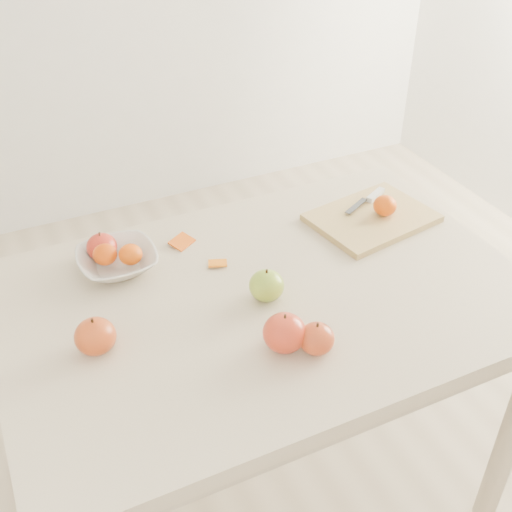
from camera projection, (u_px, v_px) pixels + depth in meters
name	position (u px, v px, depth m)	size (l,w,h in m)	color
ground	(263.00, 488.00, 1.91)	(3.50, 3.50, 0.00)	#C6B293
table	(265.00, 325.00, 1.53)	(1.20, 0.80, 0.75)	beige
cutting_board	(372.00, 218.00, 1.71)	(0.31, 0.23, 0.02)	tan
board_tangerine	(385.00, 206.00, 1.69)	(0.06, 0.06, 0.05)	#D74907
fruit_bowl	(117.00, 261.00, 1.53)	(0.19, 0.19, 0.05)	silver
bowl_tangerine_near	(105.00, 254.00, 1.52)	(0.06, 0.06, 0.05)	#CB3B07
bowl_tangerine_far	(131.00, 254.00, 1.52)	(0.06, 0.06, 0.05)	#CF4507
orange_peel_a	(182.00, 243.00, 1.63)	(0.06, 0.04, 0.00)	#CB4F0E
orange_peel_b	(218.00, 264.00, 1.55)	(0.04, 0.04, 0.00)	orange
paring_knife	(372.00, 197.00, 1.77)	(0.16, 0.08, 0.01)	silver
apple_green	(267.00, 285.00, 1.43)	(0.08, 0.08, 0.07)	#5E8815
apple_red_a	(102.00, 247.00, 1.56)	(0.07, 0.07, 0.07)	maroon
apple_red_c	(285.00, 333.00, 1.30)	(0.09, 0.09, 0.08)	maroon
apple_red_e	(317.00, 339.00, 1.29)	(0.07, 0.07, 0.07)	maroon
apple_red_b	(95.00, 336.00, 1.29)	(0.08, 0.08, 0.08)	maroon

